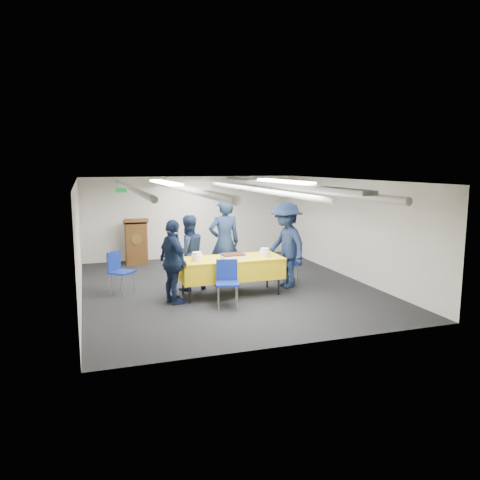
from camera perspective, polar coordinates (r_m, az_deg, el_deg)
name	(u,v)px	position (r m, az deg, el deg)	size (l,w,h in m)	color
ground	(227,287)	(10.22, -1.60, -5.72)	(7.00, 7.00, 0.00)	black
room_shell	(225,202)	(10.33, -1.81, 4.65)	(6.00, 7.00, 2.30)	silver
serving_table	(231,268)	(9.47, -1.15, -3.43)	(2.09, 0.87, 0.77)	black
sheet_cake	(233,256)	(9.43, -0.87, -1.93)	(0.47, 0.37, 0.09)	white
plate_stack_left	(197,257)	(9.18, -5.26, -2.03)	(0.22, 0.22, 0.17)	white
plate_stack_right	(265,252)	(9.60, 3.04, -1.52)	(0.21, 0.21, 0.17)	white
podium	(136,241)	(12.72, -12.55, -0.15)	(0.62, 0.53, 1.25)	brown
chair_near	(227,278)	(8.76, -1.58, -4.66)	(0.51, 0.51, 0.87)	gray
chair_right	(290,260)	(10.43, 6.17, -2.47)	(0.49, 0.49, 0.87)	gray
chair_left	(118,268)	(9.91, -14.62, -3.32)	(0.59, 0.59, 0.87)	gray
sailor_a	(224,243)	(10.10, -1.92, -0.33)	(0.70, 0.46, 1.92)	black
sailor_b	(188,253)	(9.88, -6.34, -1.55)	(0.77, 0.60, 1.59)	black
sailor_c	(173,262)	(8.94, -8.14, -2.66)	(0.95, 0.39, 1.61)	black
sailor_d	(286,245)	(10.09, 5.63, -0.59)	(1.19, 0.69, 1.84)	black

